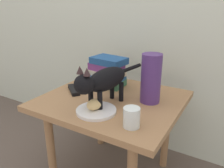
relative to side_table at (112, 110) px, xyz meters
name	(u,v)px	position (x,y,z in m)	size (l,w,h in m)	color
side_table	(112,110)	(0.00, 0.00, 0.00)	(0.71, 0.64, 0.51)	#9E724C
plate	(96,111)	(0.02, -0.18, 0.08)	(0.19, 0.19, 0.01)	white
bread_roll	(94,104)	(0.01, -0.18, 0.11)	(0.08, 0.06, 0.05)	#E0BC7A
cat	(103,81)	(0.01, -0.10, 0.20)	(0.14, 0.47, 0.23)	black
book_stack	(108,72)	(-0.12, 0.15, 0.16)	(0.23, 0.16, 0.18)	#336B4C
green_vase	(151,79)	(0.19, 0.06, 0.19)	(0.10, 0.10, 0.25)	#4C2D72
candle_jar	(132,118)	(0.22, -0.21, 0.11)	(0.07, 0.07, 0.08)	silver
tv_remote	(74,90)	(-0.24, -0.03, 0.08)	(0.15, 0.04, 0.02)	black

